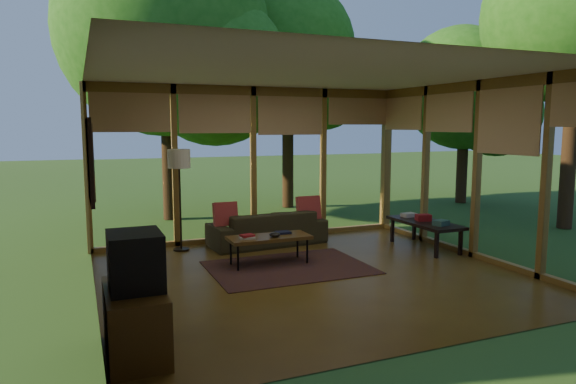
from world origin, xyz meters
name	(u,v)px	position (x,y,z in m)	size (l,w,h in m)	color
floor	(313,276)	(0.00, 0.00, 0.00)	(5.50, 5.50, 0.00)	brown
ceiling	(314,73)	(0.00, 0.00, 2.70)	(5.50, 5.50, 0.00)	silver
wall_left	(91,186)	(-2.75, 0.00, 1.35)	(0.04, 5.00, 2.70)	silver
wall_front	(435,203)	(0.00, -2.50, 1.35)	(5.50, 0.04, 2.70)	silver
window_wall_back	(253,164)	(0.00, 2.50, 1.35)	(5.50, 0.12, 2.70)	olive
window_wall_right	(477,170)	(2.75, 0.00, 1.35)	(0.12, 5.00, 2.70)	olive
exterior_lawn	(427,187)	(8.00, 8.00, -0.01)	(40.00, 40.00, 0.00)	#305620
tree_nw	(164,31)	(-1.06, 5.17, 4.01)	(4.45, 4.45, 6.24)	#372314
tree_ne	(287,49)	(1.98, 5.79, 3.90)	(3.32, 3.32, 5.57)	#372314
tree_se	(575,15)	(5.96, 1.12, 4.10)	(3.41, 3.41, 5.82)	#372314
tree_far	(460,89)	(6.36, 4.67, 2.98)	(3.17, 3.17, 4.57)	#372314
rug	(289,267)	(-0.14, 0.50, 0.01)	(2.24, 1.59, 0.01)	brown
sofa	(267,228)	(0.08, 2.00, 0.29)	(1.98, 0.77, 0.58)	#322D19
pillow_left	(225,215)	(-0.67, 1.95, 0.58)	(0.39, 0.13, 0.39)	maroon
pillow_right	(309,208)	(0.83, 1.95, 0.59)	(0.41, 0.14, 0.41)	maroon
ct_book_lower	(247,238)	(-0.69, 0.73, 0.44)	(0.21, 0.16, 0.03)	#BAB2A9
ct_book_upper	(247,236)	(-0.69, 0.73, 0.47)	(0.19, 0.14, 0.03)	maroon
ct_book_side	(283,233)	(-0.09, 0.86, 0.44)	(0.22, 0.16, 0.03)	black
ct_bowl	(275,235)	(-0.29, 0.68, 0.46)	(0.16, 0.16, 0.07)	black
media_cabinet	(135,321)	(-2.47, -1.57, 0.30)	(0.50, 1.00, 0.60)	brown
television	(135,261)	(-2.45, -1.57, 0.85)	(0.45, 0.55, 0.50)	black
console_book_a	(441,223)	(2.40, 0.36, 0.50)	(0.23, 0.17, 0.09)	#325751
console_book_b	(423,218)	(2.40, 0.81, 0.51)	(0.23, 0.17, 0.11)	maroon
console_book_c	(409,215)	(2.40, 1.21, 0.49)	(0.24, 0.17, 0.06)	#BAB2A9
floor_lamp	(179,165)	(-1.37, 2.14, 1.41)	(0.36, 0.36, 1.65)	black
coffee_table	(269,238)	(-0.34, 0.78, 0.39)	(1.20, 0.50, 0.43)	brown
side_console	(425,224)	(2.40, 0.76, 0.41)	(0.60, 1.40, 0.46)	black
wall_painting	(90,160)	(-2.71, 1.40, 1.55)	(0.06, 1.35, 1.15)	black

